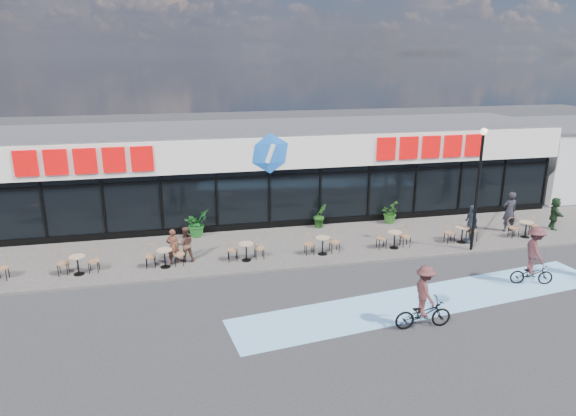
{
  "coord_description": "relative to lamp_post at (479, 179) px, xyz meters",
  "views": [
    {
      "loc": [
        -4.18,
        -16.13,
        8.16
      ],
      "look_at": [
        0.14,
        3.5,
        2.11
      ],
      "focal_mm": 32.0,
      "sensor_mm": 36.0,
      "label": 1
    }
  ],
  "objects": [
    {
      "name": "ground",
      "position": [
        -7.94,
        -2.3,
        -3.19
      ],
      "size": [
        120.0,
        120.0,
        0.0
      ],
      "primitive_type": "plane",
      "color": "#28282B",
      "rests_on": "ground"
    },
    {
      "name": "potted_plant_mid",
      "position": [
        -5.53,
        4.26,
        -2.5
      ],
      "size": [
        0.76,
        0.67,
        1.19
      ],
      "primitive_type": "imported",
      "rotation": [
        0.0,
        0.0,
        0.23
      ],
      "color": "#1E4F16",
      "rests_on": "sidewalk"
    },
    {
      "name": "bistro_set_7",
      "position": [
        3.26,
        0.96,
        -2.64
      ],
      "size": [
        1.54,
        0.62,
        0.9
      ],
      "color": "tan",
      "rests_on": "sidewalk"
    },
    {
      "name": "cyclist_a",
      "position": [
        0.38,
        -3.39,
        -2.16
      ],
      "size": [
        1.62,
        1.28,
        2.23
      ],
      "color": "black",
      "rests_on": "ground"
    },
    {
      "name": "patron_left",
      "position": [
        -12.49,
        1.21,
        -2.37
      ],
      "size": [
        0.54,
        0.37,
        1.44
      ],
      "primitive_type": "imported",
      "rotation": [
        0.0,
        0.0,
        3.19
      ],
      "color": "#4F2A1C",
      "rests_on": "sidewalk"
    },
    {
      "name": "sidewalk",
      "position": [
        -7.94,
        2.2,
        -3.14
      ],
      "size": [
        44.0,
        5.0,
        0.1
      ],
      "primitive_type": "cube",
      "color": "#615B56",
      "rests_on": "ground"
    },
    {
      "name": "bistro_set_2",
      "position": [
        -12.82,
        0.96,
        -2.64
      ],
      "size": [
        1.54,
        0.62,
        0.9
      ],
      "color": "tan",
      "rests_on": "sidewalk"
    },
    {
      "name": "pedestrian_c",
      "position": [
        2.99,
        1.81,
        -2.13
      ],
      "size": [
        0.7,
        0.46,
        1.92
      ],
      "primitive_type": "imported",
      "rotation": [
        0.0,
        0.0,
        3.14
      ],
      "color": "black",
      "rests_on": "sidewalk"
    },
    {
      "name": "bike_lane",
      "position": [
        -3.94,
        -3.8,
        -3.19
      ],
      "size": [
        14.17,
        4.13,
        0.01
      ],
      "primitive_type": "cube",
      "rotation": [
        0.0,
        0.0,
        0.14
      ],
      "color": "#79B5E6",
      "rests_on": "ground"
    },
    {
      "name": "potted_plant_left",
      "position": [
        -11.43,
        4.27,
        -2.48
      ],
      "size": [
        1.43,
        1.46,
        1.23
      ],
      "primitive_type": "imported",
      "rotation": [
        0.0,
        0.0,
        0.91
      ],
      "color": "#1C6220",
      "rests_on": "sidewalk"
    },
    {
      "name": "cyclist_c",
      "position": [
        -4.99,
        -5.45,
        -2.34
      ],
      "size": [
        1.82,
        1.06,
        2.06
      ],
      "color": "black",
      "rests_on": "ground"
    },
    {
      "name": "bistro_set_1",
      "position": [
        -16.04,
        0.96,
        -2.64
      ],
      "size": [
        1.54,
        0.62,
        0.9
      ],
      "color": "tan",
      "rests_on": "sidewalk"
    },
    {
      "name": "potted_plant_right",
      "position": [
        -1.98,
        4.2,
        -2.57
      ],
      "size": [
        1.1,
        1.17,
        1.04
      ],
      "primitive_type": "imported",
      "rotation": [
        0.0,
        0.0,
        1.19
      ],
      "color": "#255C1A",
      "rests_on": "sidewalk"
    },
    {
      "name": "bistro_set_5",
      "position": [
        -3.17,
        0.96,
        -2.64
      ],
      "size": [
        1.54,
        0.62,
        0.9
      ],
      "color": "tan",
      "rests_on": "sidewalk"
    },
    {
      "name": "lamp_post",
      "position": [
        0.0,
        0.0,
        0.0
      ],
      "size": [
        0.28,
        0.28,
        5.21
      ],
      "color": "black",
      "rests_on": "sidewalk"
    },
    {
      "name": "patron_right",
      "position": [
        -12.0,
        1.32,
        -2.36
      ],
      "size": [
        0.77,
        0.64,
        1.46
      ],
      "primitive_type": "imported",
      "rotation": [
        0.0,
        0.0,
        3.27
      ],
      "color": "#4F3328",
      "rests_on": "sidewalk"
    },
    {
      "name": "bistro_set_6",
      "position": [
        0.04,
        0.96,
        -2.64
      ],
      "size": [
        1.54,
        0.62,
        0.9
      ],
      "color": "tan",
      "rests_on": "sidewalk"
    },
    {
      "name": "building",
      "position": [
        -7.94,
        7.63,
        -0.85
      ],
      "size": [
        30.6,
        6.57,
        4.75
      ],
      "color": "black",
      "rests_on": "ground"
    },
    {
      "name": "bistro_set_4",
      "position": [
        -6.39,
        0.96,
        -2.64
      ],
      "size": [
        1.54,
        0.62,
        0.9
      ],
      "color": "tan",
      "rests_on": "sidewalk"
    },
    {
      "name": "pedestrian_b",
      "position": [
        5.34,
        1.65,
        -2.32
      ],
      "size": [
        1.01,
        1.5,
        1.55
      ],
      "primitive_type": "imported",
      "rotation": [
        0.0,
        0.0,
        1.14
      ],
      "color": "#1B301B",
      "rests_on": "sidewalk"
    },
    {
      "name": "pedestrian_a",
      "position": [
        0.42,
        0.83,
        -2.23
      ],
      "size": [
        0.53,
        1.05,
        1.73
      ],
      "primitive_type": "imported",
      "rotation": [
        0.0,
        0.0,
        -1.69
      ],
      "color": "#2C3645",
      "rests_on": "sidewalk"
    },
    {
      "name": "bistro_set_3",
      "position": [
        -9.61,
        0.96,
        -2.64
      ],
      "size": [
        1.54,
        0.62,
        0.9
      ],
      "color": "tan",
      "rests_on": "sidewalk"
    }
  ]
}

